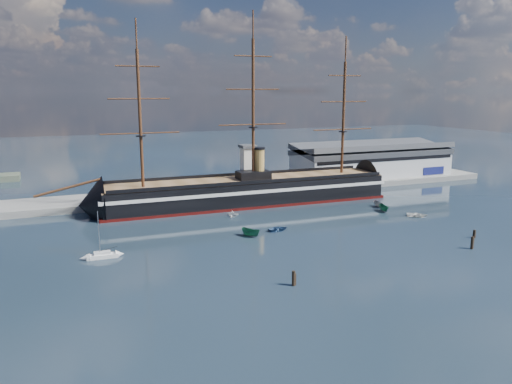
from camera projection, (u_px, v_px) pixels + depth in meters
name	position (u px, v px, depth m)	size (l,w,h in m)	color
ground	(281.00, 218.00, 138.66)	(600.00, 600.00, 0.00)	black
quay	(263.00, 191.00, 175.01)	(180.00, 18.00, 2.00)	slate
warehouse	(372.00, 160.00, 195.02)	(63.00, 21.00, 11.60)	#B7BABC
quay_tower	(248.00, 166.00, 167.74)	(5.00, 5.00, 15.00)	silver
warship	(242.00, 191.00, 154.49)	(113.04, 18.02, 53.94)	black
sailboat	(102.00, 255.00, 105.04)	(6.45, 2.10, 10.21)	silver
motorboat_a	(251.00, 236.00, 120.82)	(6.28, 2.30, 2.51)	#206548
motorboat_b	(278.00, 231.00, 125.73)	(3.19, 1.28, 1.49)	navy
motorboat_c	(384.00, 212.00, 145.81)	(6.00, 2.20, 2.40)	#185139
motorboat_d	(233.00, 217.00, 139.86)	(5.76, 2.50, 2.11)	white
motorboat_e	(417.00, 217.00, 139.83)	(3.45, 1.38, 1.61)	white
motorboat_f	(378.00, 207.00, 151.34)	(5.39, 1.98, 2.16)	slate
piling_near_left	(293.00, 286.00, 90.31)	(0.64, 0.64, 3.52)	black
piling_near_right	(472.00, 249.00, 111.32)	(0.64, 0.64, 3.51)	black
piling_far_right	(474.00, 238.00, 119.58)	(0.64, 0.64, 2.69)	black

